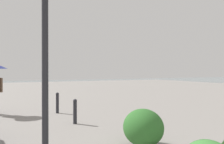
{
  "coord_description": "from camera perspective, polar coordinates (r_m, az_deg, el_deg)",
  "views": [
    {
      "loc": [
        -0.97,
        2.03,
        1.75
      ],
      "look_at": [
        9.74,
        -3.38,
        1.66
      ],
      "focal_mm": 38.88,
      "sensor_mm": 36.0,
      "label": 1
    }
  ],
  "objects": [
    {
      "name": "shrub_round",
      "position": [
        5.76,
        7.36,
        -12.81
      ],
      "size": [
        1.01,
        0.91,
        0.86
      ],
      "color": "#2D6628",
      "rests_on": "ground"
    },
    {
      "name": "lamppost",
      "position": [
        5.56,
        -15.49,
        12.34
      ],
      "size": [
        0.98,
        0.28,
        4.41
      ],
      "color": "#232328",
      "rests_on": "ground"
    },
    {
      "name": "bollard_mid",
      "position": [
        10.17,
        -12.72,
        -6.97
      ],
      "size": [
        0.13,
        0.13,
        0.85
      ],
      "color": "#232328",
      "rests_on": "ground"
    },
    {
      "name": "bollard_near",
      "position": [
        8.08,
        -8.69,
        -9.01
      ],
      "size": [
        0.13,
        0.13,
        0.81
      ],
      "color": "#232328",
      "rests_on": "ground"
    }
  ]
}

